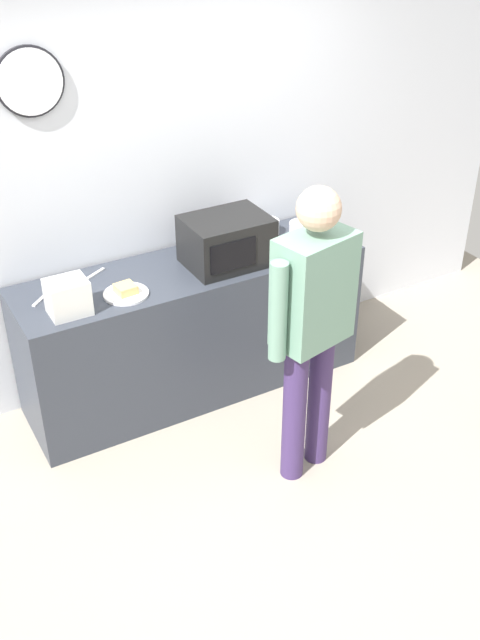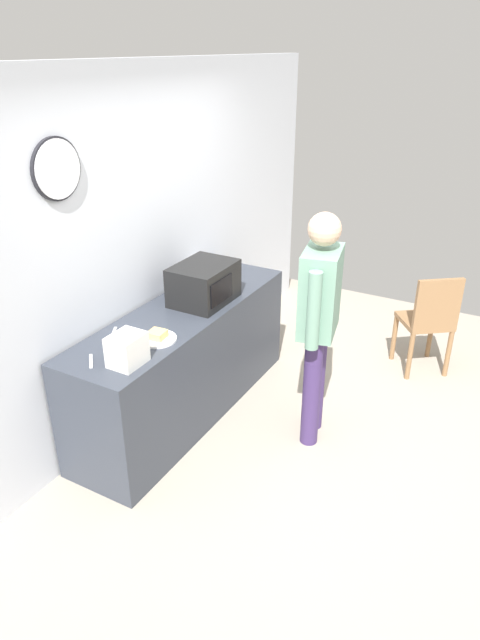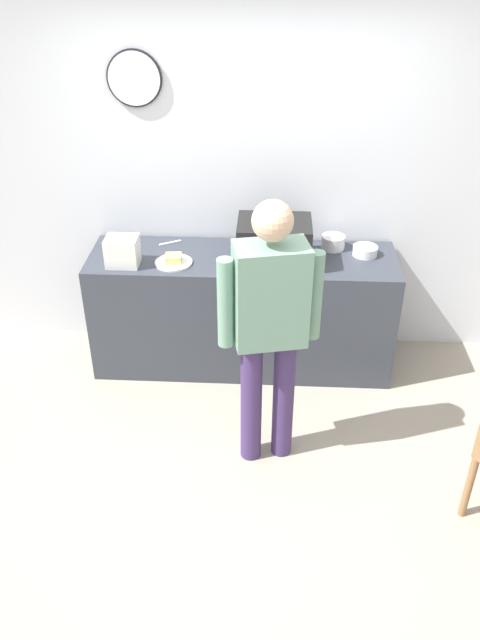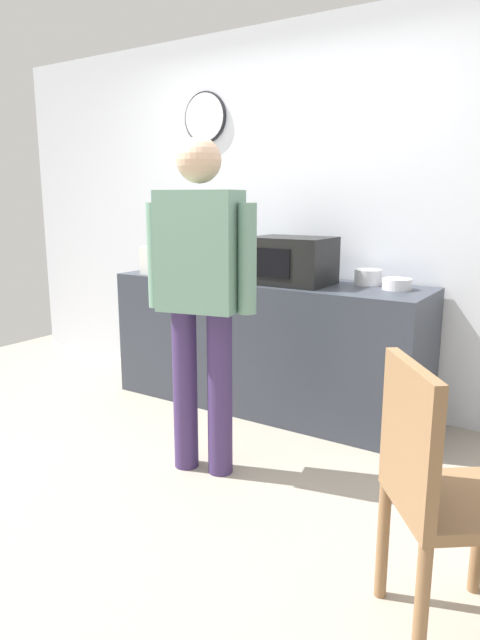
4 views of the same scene
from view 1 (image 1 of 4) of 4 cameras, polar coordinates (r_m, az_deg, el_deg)
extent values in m
plane|color=#9E9384|center=(4.25, 4.27, -13.52)|extent=(6.00, 6.00, 0.00)
cube|color=silver|center=(4.72, -5.94, 10.32)|extent=(5.40, 0.10, 2.60)
cylinder|color=white|center=(4.22, -15.73, 17.08)|extent=(0.35, 0.03, 0.35)
cylinder|color=black|center=(4.22, -15.74, 17.08)|extent=(0.37, 0.02, 0.37)
cube|color=#333842|center=(4.80, -3.59, -0.67)|extent=(2.18, 0.62, 0.89)
cube|color=black|center=(4.55, -1.04, 6.07)|extent=(0.50, 0.38, 0.30)
cube|color=black|center=(4.37, -0.51, 4.94)|extent=(0.30, 0.01, 0.18)
cylinder|color=white|center=(4.31, -8.68, 1.98)|extent=(0.26, 0.26, 0.01)
cube|color=#DBB96B|center=(4.29, -8.72, 2.36)|extent=(0.12, 0.12, 0.05)
cylinder|color=white|center=(5.01, 4.76, 7.03)|extent=(0.17, 0.17, 0.07)
cylinder|color=white|center=(4.96, 2.02, 7.09)|extent=(0.17, 0.17, 0.10)
cube|color=silver|center=(4.15, -12.99, 1.71)|extent=(0.22, 0.18, 0.20)
cube|color=silver|center=(4.36, -14.91, 1.57)|extent=(0.14, 0.13, 0.01)
cube|color=silver|center=(4.56, -11.02, 3.46)|extent=(0.16, 0.10, 0.01)
cylinder|color=#3D2C5C|center=(4.24, 6.06, -5.93)|extent=(0.13, 0.13, 0.88)
cylinder|color=#3D2C5C|center=(4.12, 4.16, -7.09)|extent=(0.13, 0.13, 0.88)
cube|color=gray|center=(3.77, 5.65, 2.31)|extent=(0.44, 0.32, 0.60)
cylinder|color=gray|center=(3.95, 8.12, 3.12)|extent=(0.09, 0.09, 0.54)
cylinder|color=gray|center=(3.62, 2.93, 0.60)|extent=(0.09, 0.09, 0.54)
sphere|color=#D1A889|center=(3.57, 6.02, 8.43)|extent=(0.22, 0.22, 0.22)
camera|label=2|loc=(2.02, -70.81, -0.02)|focal=31.55mm
camera|label=3|loc=(1.96, 72.26, 7.33)|focal=35.71mm
camera|label=4|loc=(3.98, 47.95, -3.15)|focal=31.53mm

